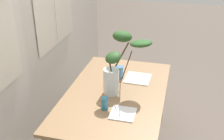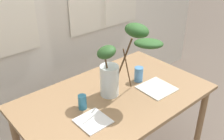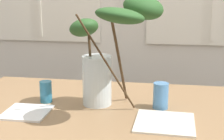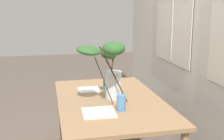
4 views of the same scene
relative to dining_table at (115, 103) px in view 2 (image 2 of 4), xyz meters
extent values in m
cube|color=#93704C|center=(0.00, 0.00, 0.06)|extent=(1.51, 0.93, 0.03)
cylinder|color=#93704C|center=(0.70, -0.40, -0.30)|extent=(0.06, 0.06, 0.70)
cylinder|color=#93704C|center=(0.70, 0.40, -0.30)|extent=(0.06, 0.06, 0.70)
cylinder|color=silver|center=(-0.02, 0.04, 0.20)|extent=(0.15, 0.15, 0.25)
cylinder|color=silver|center=(-0.02, 0.04, 0.12)|extent=(0.13, 0.13, 0.08)
cylinder|color=#47331E|center=(0.05, -0.08, 0.32)|extent=(0.25, 0.16, 0.47)
ellipsoid|color=#285123|center=(0.13, -0.20, 0.55)|extent=(0.29, 0.28, 0.10)
cylinder|color=#47331E|center=(0.09, 0.02, 0.33)|extent=(0.07, 0.24, 0.49)
ellipsoid|color=#285123|center=(0.21, -0.01, 0.57)|extent=(0.24, 0.23, 0.15)
cylinder|color=#47331E|center=(-0.05, 0.02, 0.28)|extent=(0.05, 0.07, 0.39)
ellipsoid|color=#285123|center=(-0.07, 0.01, 0.47)|extent=(0.21, 0.21, 0.14)
cylinder|color=teal|center=(-0.29, 0.03, 0.13)|extent=(0.06, 0.06, 0.11)
cylinder|color=#4C84BC|center=(0.30, 0.03, 0.14)|extent=(0.08, 0.08, 0.13)
cube|color=white|center=(-0.33, -0.14, 0.08)|extent=(0.21, 0.21, 0.01)
cube|color=silver|center=(0.33, -0.16, 0.08)|extent=(0.27, 0.27, 0.01)
camera|label=1|loc=(-2.26, -0.54, 1.48)|focal=45.36mm
camera|label=2|loc=(-1.16, -1.29, 1.25)|focal=42.22mm
camera|label=3|loc=(0.32, -1.53, 0.66)|focal=52.67mm
camera|label=4|loc=(2.50, -0.53, 0.91)|focal=47.25mm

